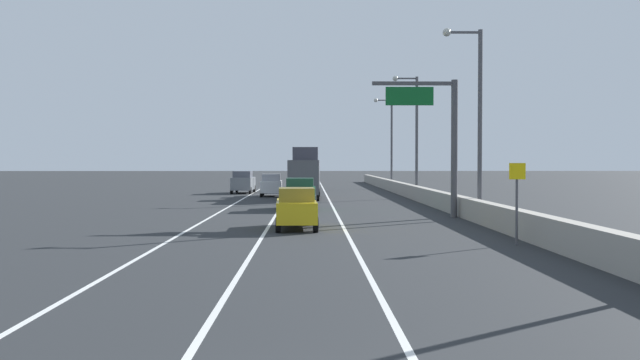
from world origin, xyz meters
name	(u,v)px	position (x,y,z in m)	size (l,w,h in m)	color
ground_plane	(310,192)	(0.00, 64.00, 0.00)	(320.00, 320.00, 0.00)	#26282B
lane_stripe_left	(247,197)	(-5.50, 55.00, 0.00)	(0.16, 130.00, 0.00)	silver
lane_stripe_center	(287,197)	(-2.00, 55.00, 0.00)	(0.16, 130.00, 0.00)	silver
lane_stripe_right	(327,197)	(1.50, 55.00, 0.00)	(0.16, 130.00, 0.00)	silver
jersey_barrier_right	(438,199)	(8.43, 40.00, 0.55)	(0.60, 120.00, 1.10)	#9E998E
overhead_sign_gantry	(441,131)	(7.09, 31.73, 4.73)	(4.68, 0.36, 7.50)	#47474C
speed_advisory_sign	(517,197)	(7.53, 18.78, 1.76)	(0.60, 0.11, 3.00)	#4C4C51
lamp_post_right_second	(475,110)	(8.78, 30.94, 5.82)	(2.14, 0.44, 10.15)	#4C4C51
lamp_post_right_third	(414,128)	(8.59, 52.33, 5.82)	(2.14, 0.44, 10.15)	#4C4C51
lamp_post_right_fourth	(389,137)	(8.96, 73.71, 5.82)	(2.14, 0.44, 10.15)	#4C4C51
car_white_0	(271,185)	(-3.39, 55.66, 0.98)	(1.90, 4.10, 1.96)	white
car_gray_1	(243,182)	(-6.43, 61.97, 1.06)	(2.07, 4.81, 2.13)	slate
car_black_2	(304,183)	(-0.64, 64.11, 0.95)	(1.86, 4.66, 1.90)	black
car_yellow_3	(296,208)	(-0.68, 25.11, 0.94)	(1.97, 4.55, 1.88)	gold
car_green_4	(300,194)	(-0.66, 38.35, 1.00)	(2.01, 4.56, 2.00)	#196033
box_truck	(305,175)	(-0.44, 51.82, 1.95)	(2.65, 8.99, 4.26)	#4C4C51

